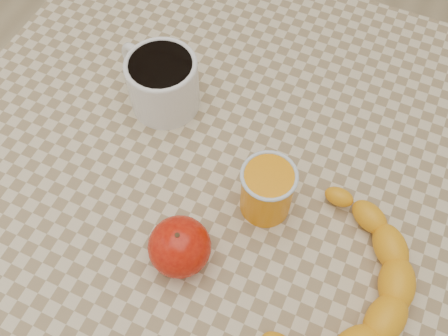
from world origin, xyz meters
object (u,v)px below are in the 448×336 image
at_px(coffee_mug, 162,81).
at_px(apple, 180,247).
at_px(banana, 343,283).
at_px(orange_juice_glass, 267,190).
at_px(table, 224,205).

height_order(coffee_mug, apple, coffee_mug).
bearing_deg(apple, banana, 12.40).
xyz_separation_m(coffee_mug, orange_juice_glass, (0.19, -0.09, -0.00)).
height_order(orange_juice_glass, banana, orange_juice_glass).
xyz_separation_m(table, coffee_mug, (-0.13, 0.08, 0.13)).
xyz_separation_m(coffee_mug, banana, (0.31, -0.16, -0.02)).
height_order(apple, banana, apple).
height_order(table, orange_juice_glass, orange_juice_glass).
bearing_deg(banana, apple, -155.85).
xyz_separation_m(apple, banana, (0.18, 0.04, -0.01)).
height_order(table, coffee_mug, coffee_mug).
relative_size(orange_juice_glass, apple, 1.04).
relative_size(apple, banana, 0.26).
height_order(coffee_mug, banana, coffee_mug).
bearing_deg(orange_juice_glass, banana, -28.61).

